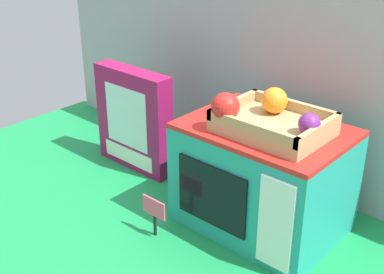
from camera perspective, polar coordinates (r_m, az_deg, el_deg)
ground_plane at (r=1.35m, az=1.65°, el=-7.56°), size 1.70×1.70×0.00m
display_back_panel at (r=1.41m, az=8.43°, el=6.83°), size 1.61×0.03×0.59m
toy_microwave at (r=1.22m, az=7.90°, el=-4.50°), size 0.37×0.28×0.26m
food_groups_crate at (r=1.13m, az=8.57°, el=1.91°), size 0.23×0.18×0.09m
cookie_set_box at (r=1.48m, az=-6.53°, el=1.95°), size 0.26×0.06×0.30m
price_sign at (r=1.20m, az=-4.26°, el=-8.29°), size 0.07×0.01×0.10m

